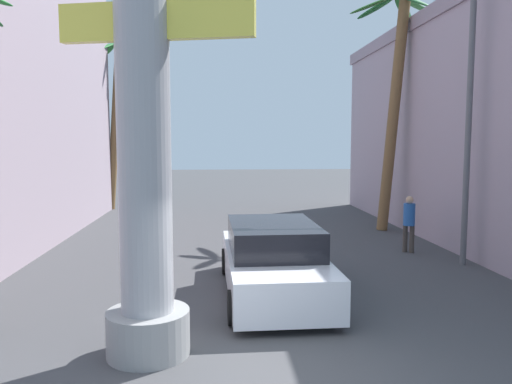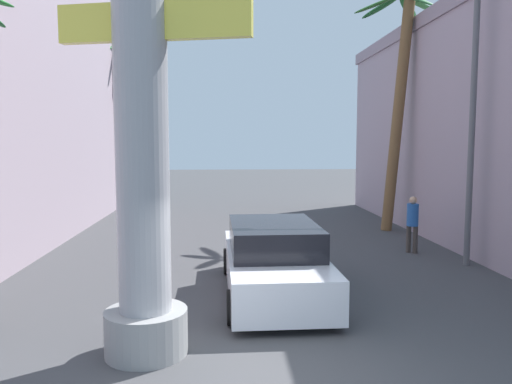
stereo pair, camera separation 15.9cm
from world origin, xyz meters
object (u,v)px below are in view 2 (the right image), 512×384
palm_tree_far_left (121,109)px  pedestrian_mid_right (412,220)px  street_lamp (462,95)px  palm_tree_mid_right (398,88)px  neon_sign_pole (140,52)px  car_lead (274,261)px

palm_tree_far_left → pedestrian_mid_right: bearing=-45.2°
street_lamp → palm_tree_far_left: bearing=132.5°
street_lamp → palm_tree_mid_right: bearing=88.1°
street_lamp → pedestrian_mid_right: bearing=111.2°
neon_sign_pole → pedestrian_mid_right: size_ratio=5.99×
car_lead → neon_sign_pole: bearing=-127.8°
neon_sign_pole → car_lead: size_ratio=2.00×
pedestrian_mid_right → neon_sign_pole: bearing=-135.4°
palm_tree_far_left → pedestrian_mid_right: palm_tree_far_left is taller
car_lead → palm_tree_mid_right: 10.29m
neon_sign_pole → street_lamp: bearing=34.8°
neon_sign_pole → palm_tree_far_left: neon_sign_pole is taller
car_lead → palm_tree_mid_right: (5.31, 7.57, 4.51)m
palm_tree_far_left → pedestrian_mid_right: size_ratio=4.81×
neon_sign_pole → pedestrian_mid_right: neon_sign_pole is taller
street_lamp → neon_sign_pole: bearing=-145.2°
palm_tree_mid_right → palm_tree_far_left: 13.33m
pedestrian_mid_right → palm_tree_mid_right: bearing=78.3°
neon_sign_pole → palm_tree_far_left: 17.82m
car_lead → palm_tree_far_left: (-6.09, 14.47, 4.15)m
pedestrian_mid_right → palm_tree_far_left: bearing=134.8°
palm_tree_mid_right → palm_tree_far_left: size_ratio=1.07×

